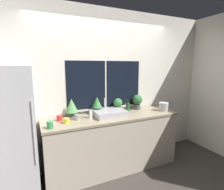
{
  "coord_description": "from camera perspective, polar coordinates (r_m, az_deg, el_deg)",
  "views": [
    {
      "loc": [
        -1.17,
        -2.21,
        1.75
      ],
      "look_at": [
        -0.02,
        0.29,
        1.28
      ],
      "focal_mm": 28.0,
      "sensor_mm": 36.0,
      "label": 1
    }
  ],
  "objects": [
    {
      "name": "potted_plant_center_left",
      "position": [
        2.95,
        -4.91,
        -2.9
      ],
      "size": [
        0.17,
        0.17,
        0.3
      ],
      "color": "#4C4C51",
      "rests_on": "counter"
    },
    {
      "name": "wall_right",
      "position": [
        4.99,
        16.98,
        4.68
      ],
      "size": [
        0.06,
        7.0,
        2.7
      ],
      "color": "silver",
      "rests_on": "ground_plane"
    },
    {
      "name": "ground_plane",
      "position": [
        3.05,
        2.93,
        -25.29
      ],
      "size": [
        14.0,
        14.0,
        0.0
      ],
      "primitive_type": "plane",
      "color": "#38332D"
    },
    {
      "name": "mug_yellow",
      "position": [
        2.6,
        -14.72,
        -8.14
      ],
      "size": [
        0.08,
        0.08,
        0.08
      ],
      "color": "gold",
      "rests_on": "counter"
    },
    {
      "name": "wall_back",
      "position": [
        3.11,
        -2.37,
        2.3
      ],
      "size": [
        8.0,
        0.09,
        2.7
      ],
      "color": "silver",
      "rests_on": "ground_plane"
    },
    {
      "name": "bottle_tall",
      "position": [
        3.04,
        5.17,
        -4.16
      ],
      "size": [
        0.07,
        0.07,
        0.23
      ],
      "color": "#235128",
      "rests_on": "counter"
    },
    {
      "name": "refrigerator",
      "position": [
        2.69,
        -30.98,
        -10.77
      ],
      "size": [
        0.69,
        0.71,
        1.75
      ],
      "color": "#B7B7BC",
      "rests_on": "ground_plane"
    },
    {
      "name": "soap_bottle",
      "position": [
        2.76,
        -7.02,
        -6.07
      ],
      "size": [
        0.05,
        0.05,
        0.18
      ],
      "color": "white",
      "rests_on": "counter"
    },
    {
      "name": "counter",
      "position": [
        3.04,
        0.41,
        -15.27
      ],
      "size": [
        2.23,
        0.6,
        0.93
      ],
      "color": "#B2A893",
      "rests_on": "ground_plane"
    },
    {
      "name": "sink",
      "position": [
        2.88,
        -0.71,
        -5.91
      ],
      "size": [
        0.51,
        0.44,
        0.26
      ],
      "color": "#ADADB2",
      "rests_on": "counter"
    },
    {
      "name": "mug_grey",
      "position": [
        2.72,
        -11.42,
        -7.11
      ],
      "size": [
        0.07,
        0.07,
        0.08
      ],
      "color": "gray",
      "rests_on": "counter"
    },
    {
      "name": "potted_plant_center_right",
      "position": [
        3.11,
        1.92,
        -3.11
      ],
      "size": [
        0.16,
        0.16,
        0.24
      ],
      "color": "#4C4C51",
      "rests_on": "counter"
    },
    {
      "name": "kettle",
      "position": [
        3.3,
        16.47,
        -3.59
      ],
      "size": [
        0.17,
        0.17,
        0.17
      ],
      "color": "#B2B2B7",
      "rests_on": "counter"
    },
    {
      "name": "mug_red",
      "position": [
        2.74,
        -16.75,
        -7.23
      ],
      "size": [
        0.08,
        0.08,
        0.08
      ],
      "color": "#B72D28",
      "rests_on": "counter"
    },
    {
      "name": "potted_plant_far_left",
      "position": [
        2.84,
        -13.03,
        -3.65
      ],
      "size": [
        0.2,
        0.2,
        0.3
      ],
      "color": "#4C4C51",
      "rests_on": "counter"
    },
    {
      "name": "mug_green",
      "position": [
        2.45,
        -19.59,
        -9.21
      ],
      "size": [
        0.08,
        0.08,
        0.1
      ],
      "color": "#38844C",
      "rests_on": "counter"
    },
    {
      "name": "potted_plant_far_right",
      "position": [
        3.31,
        8.28,
        -1.89
      ],
      "size": [
        0.19,
        0.19,
        0.28
      ],
      "color": "#4C4C51",
      "rests_on": "counter"
    }
  ]
}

